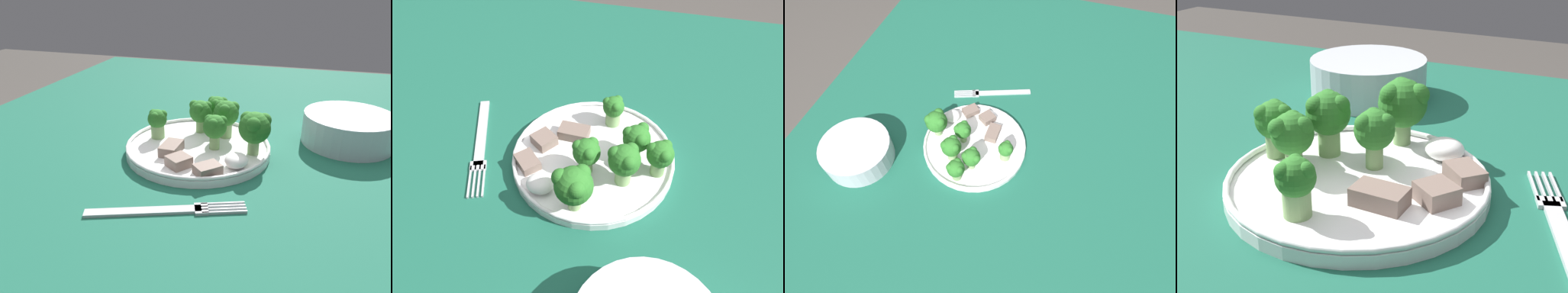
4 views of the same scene
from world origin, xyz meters
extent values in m
cube|color=#195642|center=(0.00, 0.00, 0.73)|extent=(1.38, 0.95, 0.03)
cylinder|color=brown|center=(0.63, -0.42, 0.36)|extent=(0.06, 0.06, 0.72)
cylinder|color=white|center=(-0.02, 0.03, 0.75)|extent=(0.24, 0.24, 0.01)
torus|color=white|center=(-0.02, 0.03, 0.76)|extent=(0.24, 0.24, 0.01)
cube|color=#B2B2B7|center=(0.17, 0.01, 0.75)|extent=(0.07, 0.14, 0.00)
cube|color=#B2B2B7|center=(0.14, 0.08, 0.75)|extent=(0.03, 0.02, 0.00)
cube|color=#B2B2B7|center=(0.14, 0.11, 0.75)|extent=(0.02, 0.06, 0.00)
cube|color=#B2B2B7|center=(0.14, 0.11, 0.75)|extent=(0.02, 0.06, 0.00)
cube|color=#B2B2B7|center=(0.13, 0.10, 0.75)|extent=(0.02, 0.06, 0.00)
cube|color=#B2B2B7|center=(0.12, 0.10, 0.75)|extent=(0.02, 0.06, 0.00)
cylinder|color=#7FA866|center=(-0.02, 0.12, 0.77)|extent=(0.02, 0.02, 0.03)
sphere|color=#286B23|center=(-0.02, 0.12, 0.80)|extent=(0.05, 0.05, 0.05)
sphere|color=#286B23|center=(0.00, 0.12, 0.81)|extent=(0.02, 0.02, 0.02)
sphere|color=#286B23|center=(-0.02, 0.13, 0.81)|extent=(0.02, 0.02, 0.02)
sphere|color=#286B23|center=(-0.02, 0.11, 0.81)|extent=(0.02, 0.02, 0.02)
cylinder|color=#7FA866|center=(-0.02, 0.06, 0.77)|extent=(0.02, 0.02, 0.03)
sphere|color=#286B23|center=(-0.02, 0.06, 0.80)|extent=(0.04, 0.04, 0.04)
sphere|color=#286B23|center=(-0.01, 0.06, 0.81)|extent=(0.02, 0.02, 0.02)
sphere|color=#286B23|center=(-0.02, 0.07, 0.81)|extent=(0.02, 0.02, 0.02)
sphere|color=#286B23|center=(-0.02, 0.05, 0.81)|extent=(0.02, 0.02, 0.02)
cylinder|color=#7FA866|center=(-0.08, 0.01, 0.77)|extent=(0.02, 0.02, 0.02)
sphere|color=#286B23|center=(-0.08, 0.01, 0.80)|extent=(0.04, 0.04, 0.04)
sphere|color=#286B23|center=(-0.07, 0.01, 0.81)|extent=(0.02, 0.02, 0.02)
sphere|color=#286B23|center=(-0.09, 0.02, 0.81)|extent=(0.02, 0.02, 0.02)
sphere|color=#286B23|center=(-0.09, 0.00, 0.81)|extent=(0.02, 0.02, 0.02)
cylinder|color=#7FA866|center=(-0.03, -0.05, 0.77)|extent=(0.02, 0.02, 0.02)
sphere|color=#286B23|center=(-0.03, -0.05, 0.79)|extent=(0.03, 0.03, 0.03)
sphere|color=#286B23|center=(-0.02, -0.05, 0.80)|extent=(0.02, 0.02, 0.02)
sphere|color=#286B23|center=(-0.04, -0.04, 0.80)|extent=(0.02, 0.02, 0.02)
sphere|color=#286B23|center=(-0.04, -0.06, 0.80)|extent=(0.02, 0.02, 0.02)
cylinder|color=#7FA866|center=(-0.07, 0.06, 0.77)|extent=(0.02, 0.02, 0.03)
sphere|color=#286B23|center=(-0.07, 0.06, 0.80)|extent=(0.04, 0.04, 0.04)
sphere|color=#286B23|center=(-0.06, 0.06, 0.81)|extent=(0.02, 0.02, 0.02)
sphere|color=#286B23|center=(-0.08, 0.07, 0.81)|extent=(0.02, 0.02, 0.02)
sphere|color=#286B23|center=(-0.08, 0.05, 0.81)|extent=(0.02, 0.02, 0.02)
cylinder|color=#7FA866|center=(-0.12, 0.04, 0.77)|extent=(0.02, 0.02, 0.03)
sphere|color=#286B23|center=(-0.12, 0.04, 0.80)|extent=(0.04, 0.04, 0.04)
sphere|color=#286B23|center=(-0.11, 0.04, 0.81)|extent=(0.02, 0.02, 0.02)
sphere|color=#286B23|center=(-0.12, 0.05, 0.81)|extent=(0.02, 0.02, 0.02)
sphere|color=#286B23|center=(-0.12, 0.03, 0.81)|extent=(0.02, 0.02, 0.02)
cube|color=#756056|center=(0.02, -0.01, 0.77)|extent=(0.05, 0.03, 0.02)
cube|color=#756056|center=(0.06, 0.02, 0.77)|extent=(0.04, 0.04, 0.02)
cube|color=#756056|center=(0.07, 0.07, 0.77)|extent=(0.05, 0.05, 0.01)
ellipsoid|color=white|center=(0.04, 0.10, 0.77)|extent=(0.04, 0.04, 0.02)
camera|label=1|loc=(0.54, 0.19, 1.03)|focal=35.00mm
camera|label=2|loc=(-0.10, 0.40, 1.18)|focal=35.00mm
camera|label=3|loc=(-0.40, -0.11, 1.35)|focal=28.00mm
camera|label=4|loc=(0.19, -0.37, 0.99)|focal=50.00mm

